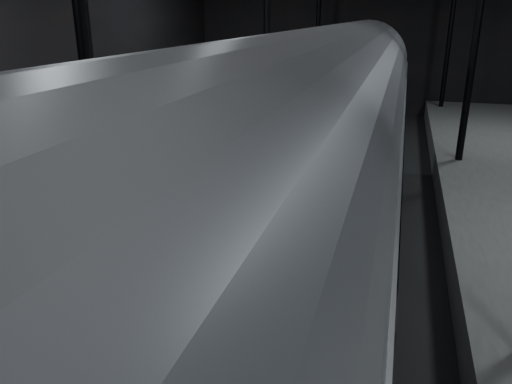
% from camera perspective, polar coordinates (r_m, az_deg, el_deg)
% --- Properties ---
extents(ground, '(44.00, 44.00, 0.00)m').
position_cam_1_polar(ground, '(13.35, 7.96, -8.35)').
color(ground, black).
rests_on(ground, ground).
extents(platform_left, '(9.00, 43.80, 1.00)m').
position_cam_1_polar(platform_left, '(15.84, -19.84, -2.75)').
color(platform_left, '#4E4E4C').
rests_on(platform_left, ground).
extents(tactile_strip, '(0.50, 43.80, 0.01)m').
position_cam_1_polar(tactile_strip, '(13.67, -5.42, -2.87)').
color(tactile_strip, '#806217').
rests_on(tactile_strip, platform_left).
extents(track, '(2.40, 43.00, 0.24)m').
position_cam_1_polar(track, '(13.32, 7.98, -8.09)').
color(track, '#3F3328').
rests_on(track, ground).
extents(train, '(3.29, 21.99, 5.88)m').
position_cam_1_polar(train, '(10.60, 7.45, 3.34)').
color(train, '#94969B').
rests_on(train, ground).
extents(woman, '(0.81, 0.69, 1.89)m').
position_cam_1_polar(woman, '(15.53, -4.41, 3.62)').
color(woman, '#94755A').
rests_on(woman, platform_left).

